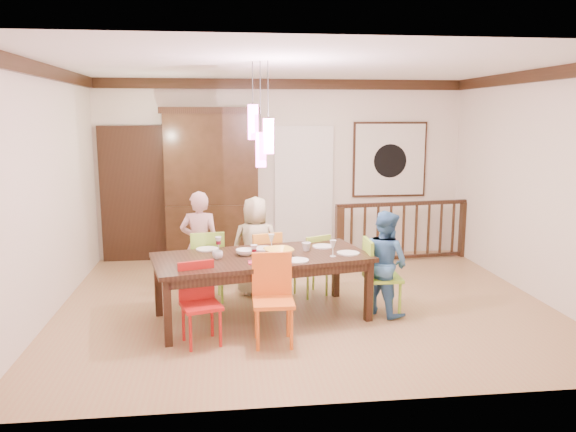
{
  "coord_description": "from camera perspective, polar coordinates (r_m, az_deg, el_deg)",
  "views": [
    {
      "loc": [
        -1.0,
        -6.67,
        2.31
      ],
      "look_at": [
        -0.21,
        -0.02,
        1.12
      ],
      "focal_mm": 35.0,
      "sensor_mm": 36.0,
      "label": 1
    }
  ],
  "objects": [
    {
      "name": "chair_end_right",
      "position": [
        6.72,
        9.62,
        -5.56
      ],
      "size": [
        0.42,
        0.42,
        0.9
      ],
      "rotation": [
        0.0,
        0.0,
        1.55
      ],
      "color": "#89C12F",
      "rests_on": "floor"
    },
    {
      "name": "painting",
      "position": [
        9.57,
        10.29,
        5.66
      ],
      "size": [
        1.25,
        0.06,
        1.25
      ],
      "color": "black",
      "rests_on": "wall_back"
    },
    {
      "name": "dining_table",
      "position": [
        6.44,
        -2.69,
        -4.64
      ],
      "size": [
        2.59,
        1.57,
        0.75
      ],
      "rotation": [
        0.0,
        0.0,
        0.21
      ],
      "color": "black",
      "rests_on": "floor"
    },
    {
      "name": "chair_far_right",
      "position": [
        7.32,
        2.33,
        -4.49
      ],
      "size": [
        0.49,
        0.49,
        0.82
      ],
      "rotation": [
        0.0,
        0.0,
        3.59
      ],
      "color": "#9DCB41",
      "rests_on": "floor"
    },
    {
      "name": "crown_molding",
      "position": [
        6.76,
        1.79,
        14.39
      ],
      "size": [
        6.0,
        5.0,
        0.16
      ],
      "primitive_type": null,
      "color": "black",
      "rests_on": "wall_back"
    },
    {
      "name": "chair_near_left",
      "position": [
        5.83,
        -8.84,
        -8.34
      ],
      "size": [
        0.47,
        0.47,
        0.84
      ],
      "rotation": [
        0.0,
        0.0,
        0.29
      ],
      "color": "red",
      "rests_on": "floor"
    },
    {
      "name": "napkin",
      "position": [
        6.1,
        -3.2,
        -4.71
      ],
      "size": [
        0.18,
        0.14,
        0.01
      ],
      "primitive_type": "cube",
      "color": "#D83359",
      "rests_on": "dining_table"
    },
    {
      "name": "plate_far_left",
      "position": [
        6.75,
        -8.22,
        -3.34
      ],
      "size": [
        0.26,
        0.26,
        0.01
      ],
      "primitive_type": "cylinder",
      "color": "white",
      "rests_on": "dining_table"
    },
    {
      "name": "chair_far_mid",
      "position": [
        7.25,
        -2.61,
        -4.4
      ],
      "size": [
        0.49,
        0.49,
        0.87
      ],
      "rotation": [
        0.0,
        0.0,
        3.45
      ],
      "color": "orange",
      "rests_on": "floor"
    },
    {
      "name": "plate_end_right",
      "position": [
        6.52,
        6.13,
        -3.77
      ],
      "size": [
        0.26,
        0.26,
        0.01
      ],
      "primitive_type": "cylinder",
      "color": "white",
      "rests_on": "dining_table"
    },
    {
      "name": "plate_near_left",
      "position": [
        6.08,
        -9.14,
        -4.85
      ],
      "size": [
        0.26,
        0.26,
        0.01
      ],
      "primitive_type": "cylinder",
      "color": "white",
      "rests_on": "dining_table"
    },
    {
      "name": "person_end_right",
      "position": [
        6.71,
        9.82,
        -4.69
      ],
      "size": [
        0.72,
        0.76,
        1.24
      ],
      "primitive_type": "imported",
      "rotation": [
        0.0,
        0.0,
        2.12
      ],
      "color": "teal",
      "rests_on": "floor"
    },
    {
      "name": "ceiling",
      "position": [
        6.77,
        1.79,
        15.07
      ],
      "size": [
        6.0,
        6.0,
        0.0
      ],
      "primitive_type": "plane",
      "rotation": [
        3.14,
        0.0,
        0.0
      ],
      "color": "white",
      "rests_on": "wall_back"
    },
    {
      "name": "wine_glass_a",
      "position": [
        6.55,
        -7.08,
        -2.94
      ],
      "size": [
        0.08,
        0.08,
        0.19
      ],
      "primitive_type": null,
      "color": "#590C19",
      "rests_on": "dining_table"
    },
    {
      "name": "person_far_mid",
      "position": [
        7.32,
        -3.3,
        -3.06
      ],
      "size": [
        0.66,
        0.46,
        1.3
      ],
      "primitive_type": "imported",
      "rotation": [
        0.0,
        0.0,
        3.07
      ],
      "color": "#B8B18B",
      "rests_on": "floor"
    },
    {
      "name": "panel_door",
      "position": [
        9.31,
        -15.38,
        1.94
      ],
      "size": [
        1.04,
        0.07,
        2.24
      ],
      "primitive_type": "cube",
      "color": "black",
      "rests_on": "wall_back"
    },
    {
      "name": "small_bowl",
      "position": [
        6.43,
        -4.39,
        -3.69
      ],
      "size": [
        0.27,
        0.27,
        0.07
      ],
      "primitive_type": "imported",
      "rotation": [
        0.0,
        0.0,
        0.31
      ],
      "color": "white",
      "rests_on": "dining_table"
    },
    {
      "name": "chair_near_mid",
      "position": [
        5.76,
        -1.51,
        -7.97
      ],
      "size": [
        0.42,
        0.42,
        0.92
      ],
      "rotation": [
        0.0,
        0.0,
        -0.02
      ],
      "color": "orange",
      "rests_on": "floor"
    },
    {
      "name": "floor",
      "position": [
        7.13,
        1.66,
        -8.85
      ],
      "size": [
        6.0,
        6.0,
        0.0
      ],
      "primitive_type": "plane",
      "color": "#A77A51",
      "rests_on": "ground"
    },
    {
      "name": "wall_back",
      "position": [
        9.26,
        -0.56,
        4.75
      ],
      "size": [
        6.0,
        0.0,
        6.0
      ],
      "primitive_type": "plane",
      "rotation": [
        1.57,
        0.0,
        0.0
      ],
      "color": "beige",
      "rests_on": "floor"
    },
    {
      "name": "wine_glass_c",
      "position": [
        6.12,
        -3.46,
        -3.81
      ],
      "size": [
        0.08,
        0.08,
        0.19
      ],
      "primitive_type": null,
      "color": "#590C19",
      "rests_on": "dining_table"
    },
    {
      "name": "wall_left",
      "position": [
        7.01,
        -23.32,
        2.2
      ],
      "size": [
        0.0,
        5.0,
        5.0
      ],
      "primitive_type": "plane",
      "rotation": [
        1.57,
        0.0,
        1.57
      ],
      "color": "beige",
      "rests_on": "floor"
    },
    {
      "name": "plate_far_right",
      "position": [
        6.83,
        3.6,
        -3.09
      ],
      "size": [
        0.26,
        0.26,
        0.01
      ],
      "primitive_type": "cylinder",
      "color": "white",
      "rests_on": "dining_table"
    },
    {
      "name": "cup_left",
      "position": [
        6.29,
        -7.15,
        -3.96
      ],
      "size": [
        0.13,
        0.13,
        0.09
      ],
      "primitive_type": "imported",
      "rotation": [
        0.0,
        0.0,
        -0.1
      ],
      "color": "silver",
      "rests_on": "dining_table"
    },
    {
      "name": "chair_far_left",
      "position": [
        7.17,
        -8.26,
        -4.46
      ],
      "size": [
        0.46,
        0.46,
        0.92
      ],
      "rotation": [
        0.0,
        0.0,
        3.25
      ],
      "color": "#91D140",
      "rests_on": "floor"
    },
    {
      "name": "cup_right",
      "position": [
        6.62,
        1.88,
        -3.13
      ],
      "size": [
        0.13,
        0.13,
        0.1
      ],
      "primitive_type": "imported",
      "rotation": [
        0.0,
        0.0,
        0.23
      ],
      "color": "silver",
      "rests_on": "dining_table"
    },
    {
      "name": "plate_far_mid",
      "position": [
        6.71,
        -2.52,
        -3.31
      ],
      "size": [
        0.26,
        0.26,
        0.01
      ],
      "primitive_type": "cylinder",
      "color": "white",
      "rests_on": "dining_table"
    },
    {
      "name": "wine_glass_b",
      "position": [
        6.66,
        -1.69,
        -2.65
      ],
      "size": [
        0.08,
        0.08,
        0.19
      ],
      "primitive_type": null,
      "color": "silver",
      "rests_on": "dining_table"
    },
    {
      "name": "wall_right",
      "position": [
        7.82,
        24.05,
        2.88
      ],
      "size": [
        0.0,
        5.0,
        5.0
      ],
      "primitive_type": "plane",
      "rotation": [
        1.57,
        0.0,
        -1.57
      ],
      "color": "beige",
      "rests_on": "floor"
    },
    {
      "name": "person_far_left",
      "position": [
        7.28,
        -8.93,
        -2.9
      ],
      "size": [
        0.54,
        0.39,
        1.39
      ],
      "primitive_type": "imported",
      "rotation": [
        0.0,
        0.0,
        3.01
      ],
      "color": "beige",
      "rests_on": "floor"
    },
    {
      "name": "china_hutch",
      "position": [
        9.03,
        -7.73,
        3.11
      ],
      "size": [
        1.55,
        0.46,
        2.45
      ],
      "color": "black",
      "rests_on": "floor"
    },
    {
      "name": "plate_near_mid",
      "position": [
        6.16,
        0.93,
        -4.53
      ],
      "size": [
        0.26,
        0.26,
        0.01
      ],
      "primitive_type": "cylinder",
      "color": "white",
      "rests_on": "dining_table"
    },
    {
      "name": "serving_bowl",
      "position": [
        6.41,
        -0.96,
        -3.66
      ],
      "size": [
        0.41,
        0.41,
        0.08
      ],
      "primitive_type": "imported",
      "rotation": [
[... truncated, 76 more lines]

